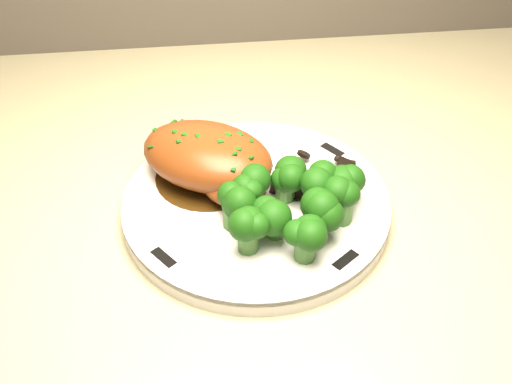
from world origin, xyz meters
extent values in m
cube|color=#4C443A|center=(0.02, 1.99, 1.00)|extent=(2.17, 0.02, 0.12)
cylinder|color=silver|center=(0.31, 1.60, 0.95)|extent=(0.37, 0.37, 0.02)
cube|color=black|center=(0.41, 1.68, 0.96)|extent=(0.03, 0.03, 0.00)
cube|color=black|center=(0.24, 1.70, 0.96)|extent=(0.03, 0.03, 0.00)
cube|color=black|center=(0.21, 1.53, 0.96)|extent=(0.03, 0.03, 0.00)
cube|color=black|center=(0.38, 1.51, 0.96)|extent=(0.03, 0.03, 0.00)
cylinder|color=#311E09|center=(0.26, 1.64, 0.96)|extent=(0.11, 0.11, 0.00)
ellipsoid|color=brown|center=(0.26, 1.64, 0.98)|extent=(0.17, 0.16, 0.06)
ellipsoid|color=brown|center=(0.29, 1.60, 0.97)|extent=(0.08, 0.08, 0.03)
cube|color=#16430E|center=(0.23, 1.67, 1.01)|extent=(0.01, 0.00, 0.00)
cube|color=#16430E|center=(0.24, 1.66, 1.01)|extent=(0.01, 0.00, 0.00)
cube|color=#16430E|center=(0.26, 1.65, 1.01)|extent=(0.01, 0.00, 0.00)
cube|color=#16430E|center=(0.27, 1.64, 1.01)|extent=(0.01, 0.00, 0.00)
cube|color=#16430E|center=(0.29, 1.63, 1.01)|extent=(0.01, 0.00, 0.00)
cube|color=#16430E|center=(0.30, 1.63, 1.01)|extent=(0.01, 0.00, 0.00)
cylinder|color=black|center=(0.41, 1.63, 0.96)|extent=(0.02, 0.01, 0.01)
cylinder|color=black|center=(0.41, 1.64, 0.96)|extent=(0.02, 0.02, 0.01)
cylinder|color=black|center=(0.40, 1.65, 0.96)|extent=(0.02, 0.02, 0.01)
cylinder|color=black|center=(0.39, 1.65, 0.96)|extent=(0.02, 0.02, 0.01)
cylinder|color=black|center=(0.37, 1.65, 0.96)|extent=(0.02, 0.02, 0.01)
cylinder|color=black|center=(0.36, 1.65, 0.96)|extent=(0.02, 0.03, 0.02)
cylinder|color=black|center=(0.35, 1.64, 0.96)|extent=(0.03, 0.03, 0.01)
cylinder|color=black|center=(0.35, 1.63, 0.96)|extent=(0.02, 0.02, 0.00)
cylinder|color=black|center=(0.35, 1.62, 0.96)|extent=(0.03, 0.03, 0.01)
cylinder|color=black|center=(0.36, 1.61, 0.96)|extent=(0.03, 0.03, 0.02)
cylinder|color=black|center=(0.37, 1.61, 0.96)|extent=(0.03, 0.03, 0.01)
cylinder|color=black|center=(0.39, 1.61, 0.96)|extent=(0.03, 0.03, 0.01)
cylinder|color=black|center=(0.40, 1.61, 0.96)|extent=(0.03, 0.03, 0.01)
cylinder|color=black|center=(0.41, 1.62, 0.96)|extent=(0.03, 0.03, 0.01)
cylinder|color=#417130|center=(0.31, 1.59, 0.97)|extent=(0.02, 0.02, 0.03)
sphere|color=black|center=(0.31, 1.59, 0.99)|extent=(0.03, 0.03, 0.03)
cylinder|color=#417130|center=(0.34, 1.60, 0.97)|extent=(0.02, 0.02, 0.03)
sphere|color=black|center=(0.34, 1.60, 0.99)|extent=(0.03, 0.03, 0.03)
cylinder|color=#417130|center=(0.37, 1.58, 0.97)|extent=(0.02, 0.02, 0.03)
sphere|color=black|center=(0.37, 1.58, 0.99)|extent=(0.03, 0.03, 0.03)
cylinder|color=#417130|center=(0.32, 1.55, 0.97)|extent=(0.02, 0.02, 0.03)
sphere|color=black|center=(0.32, 1.55, 0.99)|extent=(0.03, 0.03, 0.03)
cylinder|color=#417130|center=(0.36, 1.54, 0.97)|extent=(0.02, 0.02, 0.03)
sphere|color=black|center=(0.36, 1.54, 0.99)|extent=(0.03, 0.03, 0.03)
cylinder|color=#417130|center=(0.39, 1.56, 0.97)|extent=(0.02, 0.02, 0.03)
sphere|color=black|center=(0.39, 1.56, 0.99)|extent=(0.03, 0.03, 0.03)
cylinder|color=#417130|center=(0.29, 1.53, 0.97)|extent=(0.02, 0.02, 0.03)
sphere|color=black|center=(0.29, 1.53, 0.99)|extent=(0.03, 0.03, 0.03)
cylinder|color=#417130|center=(0.34, 1.51, 0.97)|extent=(0.02, 0.02, 0.03)
sphere|color=black|center=(0.34, 1.51, 0.99)|extent=(0.03, 0.03, 0.03)
cylinder|color=#417130|center=(0.28, 1.57, 0.97)|extent=(0.02, 0.02, 0.03)
sphere|color=black|center=(0.28, 1.57, 0.99)|extent=(0.03, 0.03, 0.03)
cylinder|color=#417130|center=(0.40, 1.59, 0.97)|extent=(0.02, 0.02, 0.03)
sphere|color=black|center=(0.40, 1.59, 0.99)|extent=(0.03, 0.03, 0.03)
camera|label=1|loc=(0.25, 1.11, 1.39)|focal=45.00mm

